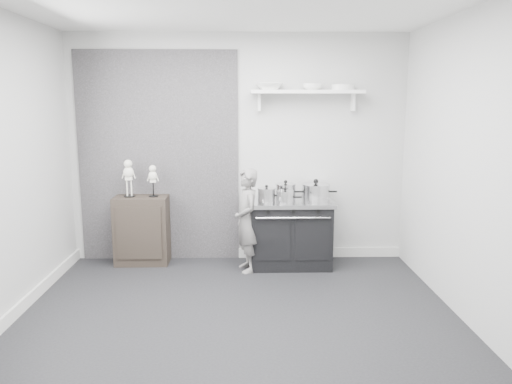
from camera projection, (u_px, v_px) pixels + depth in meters
ground at (237, 319)px, 4.44m from camera, size 4.00×4.00×0.00m
room_shell at (226, 134)px, 4.29m from camera, size 4.02×3.62×2.71m
wall_shelf at (307, 93)px, 5.75m from camera, size 1.30×0.26×0.24m
stove at (290, 233)px, 5.84m from camera, size 0.98×0.61×0.78m
side_cabinet at (142, 230)px, 5.92m from camera, size 0.62×0.36×0.81m
child at (247, 221)px, 5.62m from camera, size 0.37×0.48×1.17m
pot_front_left at (267, 195)px, 5.66m from camera, size 0.29×0.21×0.20m
pot_back_left at (286, 191)px, 5.85m from camera, size 0.33×0.24×0.22m
pot_back_right at (316, 191)px, 5.88m from camera, size 0.42×0.34×0.23m
pot_front_center at (285, 197)px, 5.62m from camera, size 0.29×0.20×0.18m
skeleton_full at (129, 175)px, 5.80m from camera, size 0.14×0.09×0.51m
skeleton_torso at (153, 179)px, 5.81m from camera, size 0.12×0.08×0.43m
bowl_large at (270, 86)px, 5.72m from camera, size 0.32×0.32×0.08m
bowl_small at (312, 87)px, 5.73m from camera, size 0.23×0.23×0.07m
plate_stack at (343, 87)px, 5.74m from camera, size 0.27×0.27×0.06m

